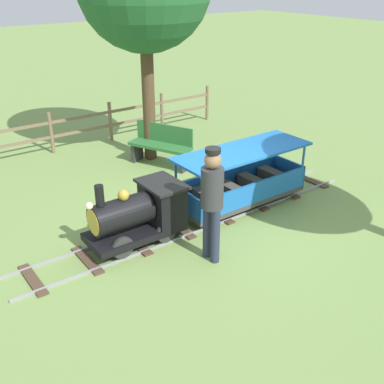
# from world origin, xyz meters

# --- Properties ---
(ground_plane) EXTENTS (60.00, 60.00, 0.00)m
(ground_plane) POSITION_xyz_m (0.00, 0.00, 0.00)
(ground_plane) COLOR #75934C
(track) EXTENTS (0.78, 6.05, 0.04)m
(track) POSITION_xyz_m (0.00, 0.27, 0.02)
(track) COLOR gray
(track) RESTS_ON ground_plane
(locomotive) EXTENTS (0.74, 1.44, 1.03)m
(locomotive) POSITION_xyz_m (0.00, 1.29, 0.48)
(locomotive) COLOR black
(locomotive) RESTS_ON ground_plane
(passenger_car) EXTENTS (0.84, 2.35, 0.97)m
(passenger_car) POSITION_xyz_m (0.00, -0.63, 0.42)
(passenger_car) COLOR #3F3F3F
(passenger_car) RESTS_ON ground_plane
(conductor_person) EXTENTS (0.30, 0.30, 1.62)m
(conductor_person) POSITION_xyz_m (-0.94, 0.74, 0.96)
(conductor_person) COLOR #282D47
(conductor_person) RESTS_ON ground_plane
(park_bench) EXTENTS (1.35, 0.91, 0.82)m
(park_bench) POSITION_xyz_m (2.34, -0.57, 0.42)
(park_bench) COLOR #2D6B33
(park_bench) RESTS_ON ground_plane
(fence_section) EXTENTS (0.08, 7.13, 0.90)m
(fence_section) POSITION_xyz_m (4.31, 0.27, 0.48)
(fence_section) COLOR #756047
(fence_section) RESTS_ON ground_plane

